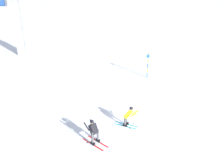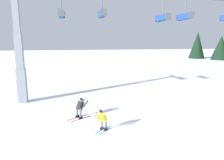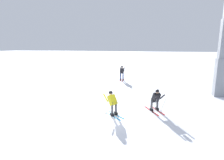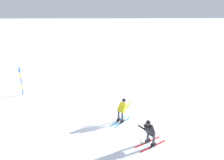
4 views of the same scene
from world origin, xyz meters
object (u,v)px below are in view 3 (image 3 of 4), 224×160
skier_distant_uphill (122,72)px  lift_tower_near (224,46)px  skier_carving_main (112,101)px  skier_distant_downhill (156,99)px

skier_distant_uphill → lift_tower_near: bearing=62.9°
skier_carving_main → skier_distant_downhill: bearing=114.9°
skier_carving_main → lift_tower_near: size_ratio=0.16×
skier_distant_downhill → skier_distant_uphill: bearing=-156.7°
skier_carving_main → skier_distant_downhill: (-1.19, 2.56, 0.00)m
skier_carving_main → lift_tower_near: (-6.12, 7.58, 3.27)m
skier_distant_downhill → skier_carving_main: bearing=-65.1°
lift_tower_near → skier_distant_downhill: 7.76m
lift_tower_near → skier_distant_uphill: 10.74m
skier_distant_uphill → skier_distant_downhill: size_ratio=1.04×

